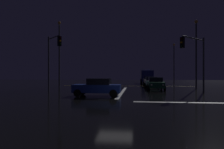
{
  "coord_description": "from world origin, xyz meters",
  "views": [
    {
      "loc": [
        1.47,
        -14.43,
        1.9
      ],
      "look_at": [
        -1.6,
        12.0,
        1.92
      ],
      "focal_mm": 32.85,
      "sensor_mm": 36.0,
      "label": 1
    }
  ],
  "objects_px": {
    "sedan_green": "(156,83)",
    "sedan_blue_crossing": "(98,87)",
    "streetlamp_right_near": "(196,49)",
    "box_truck": "(147,76)",
    "streetlamp_left_near": "(59,50)",
    "streetlamp_right_far": "(174,60)",
    "sedan_silver": "(149,81)",
    "sedan_white": "(151,82)",
    "traffic_signal_ne": "(195,53)",
    "traffic_signal_nw": "(53,53)"
  },
  "relations": [
    {
      "from": "sedan_green",
      "to": "sedan_blue_crossing",
      "type": "relative_size",
      "value": 1.0
    },
    {
      "from": "streetlamp_right_near",
      "to": "box_truck",
      "type": "bearing_deg",
      "value": 107.5
    },
    {
      "from": "streetlamp_left_near",
      "to": "streetlamp_right_far",
      "type": "bearing_deg",
      "value": 40.11
    },
    {
      "from": "sedan_blue_crossing",
      "to": "sedan_silver",
      "type": "bearing_deg",
      "value": 74.15
    },
    {
      "from": "streetlamp_right_far",
      "to": "streetlamp_left_near",
      "type": "bearing_deg",
      "value": -139.89
    },
    {
      "from": "sedan_green",
      "to": "streetlamp_right_far",
      "type": "height_order",
      "value": "streetlamp_right_far"
    },
    {
      "from": "sedan_blue_crossing",
      "to": "box_truck",
      "type": "bearing_deg",
      "value": 78.35
    },
    {
      "from": "sedan_white",
      "to": "traffic_signal_ne",
      "type": "xyz_separation_m",
      "value": [
        3.69,
        -9.65,
        3.29
      ]
    },
    {
      "from": "streetlamp_left_near",
      "to": "sedan_silver",
      "type": "bearing_deg",
      "value": 36.74
    },
    {
      "from": "sedan_silver",
      "to": "streetlamp_left_near",
      "type": "distance_m",
      "value": 17.31
    },
    {
      "from": "sedan_green",
      "to": "sedan_silver",
      "type": "bearing_deg",
      "value": 90.32
    },
    {
      "from": "sedan_green",
      "to": "box_truck",
      "type": "bearing_deg",
      "value": 90.1
    },
    {
      "from": "traffic_signal_ne",
      "to": "sedan_blue_crossing",
      "type": "bearing_deg",
      "value": -157.4
    },
    {
      "from": "streetlamp_left_near",
      "to": "streetlamp_right_near",
      "type": "height_order",
      "value": "streetlamp_left_near"
    },
    {
      "from": "sedan_silver",
      "to": "box_truck",
      "type": "xyz_separation_m",
      "value": [
        0.03,
        7.83,
        0.91
      ]
    },
    {
      "from": "sedan_silver",
      "to": "traffic_signal_ne",
      "type": "xyz_separation_m",
      "value": [
        3.69,
        -16.42,
        3.29
      ]
    },
    {
      "from": "traffic_signal_nw",
      "to": "traffic_signal_ne",
      "type": "distance_m",
      "value": 15.43
    },
    {
      "from": "sedan_blue_crossing",
      "to": "traffic_signal_ne",
      "type": "height_order",
      "value": "traffic_signal_ne"
    },
    {
      "from": "traffic_signal_nw",
      "to": "sedan_green",
      "type": "bearing_deg",
      "value": 17.13
    },
    {
      "from": "box_truck",
      "to": "streetlamp_right_near",
      "type": "distance_m",
      "value": 19.0
    },
    {
      "from": "box_truck",
      "to": "streetlamp_right_near",
      "type": "bearing_deg",
      "value": -72.5
    },
    {
      "from": "sedan_blue_crossing",
      "to": "streetlamp_right_near",
      "type": "height_order",
      "value": "streetlamp_right_near"
    },
    {
      "from": "sedan_white",
      "to": "traffic_signal_ne",
      "type": "relative_size",
      "value": 0.73
    },
    {
      "from": "streetlamp_right_far",
      "to": "sedan_silver",
      "type": "bearing_deg",
      "value": -133.07
    },
    {
      "from": "sedan_silver",
      "to": "streetlamp_left_near",
      "type": "bearing_deg",
      "value": -143.26
    },
    {
      "from": "streetlamp_right_far",
      "to": "sedan_white",
      "type": "bearing_deg",
      "value": -113.79
    },
    {
      "from": "streetlamp_right_near",
      "to": "traffic_signal_nw",
      "type": "bearing_deg",
      "value": -160.65
    },
    {
      "from": "sedan_white",
      "to": "sedan_silver",
      "type": "relative_size",
      "value": 1.0
    },
    {
      "from": "sedan_white",
      "to": "traffic_signal_nw",
      "type": "relative_size",
      "value": 0.68
    },
    {
      "from": "streetlamp_left_near",
      "to": "streetlamp_right_far",
      "type": "xyz_separation_m",
      "value": [
        18.99,
        16.0,
        -0.59
      ]
    },
    {
      "from": "streetlamp_right_far",
      "to": "streetlamp_right_near",
      "type": "xyz_separation_m",
      "value": [
        0.0,
        -16.0,
        0.39
      ]
    },
    {
      "from": "traffic_signal_nw",
      "to": "streetlamp_right_far",
      "type": "height_order",
      "value": "streetlamp_right_far"
    },
    {
      "from": "streetlamp_right_near",
      "to": "sedan_green",
      "type": "bearing_deg",
      "value": -156.13
    },
    {
      "from": "sedan_white",
      "to": "streetlamp_left_near",
      "type": "distance_m",
      "value": 14.5
    },
    {
      "from": "box_truck",
      "to": "traffic_signal_nw",
      "type": "distance_m",
      "value": 26.78
    },
    {
      "from": "box_truck",
      "to": "streetlamp_right_near",
      "type": "height_order",
      "value": "streetlamp_right_near"
    },
    {
      "from": "sedan_white",
      "to": "box_truck",
      "type": "relative_size",
      "value": 0.52
    },
    {
      "from": "sedan_white",
      "to": "streetlamp_right_near",
      "type": "xyz_separation_m",
      "value": [
        5.65,
        -3.19,
        4.5
      ]
    },
    {
      "from": "sedan_blue_crossing",
      "to": "streetlamp_right_far",
      "type": "bearing_deg",
      "value": 66.6
    },
    {
      "from": "box_truck",
      "to": "sedan_blue_crossing",
      "type": "height_order",
      "value": "box_truck"
    },
    {
      "from": "streetlamp_left_near",
      "to": "streetlamp_right_near",
      "type": "relative_size",
      "value": 1.04
    },
    {
      "from": "traffic_signal_ne",
      "to": "sedan_green",
      "type": "bearing_deg",
      "value": 132.2
    },
    {
      "from": "streetlamp_right_far",
      "to": "streetlamp_right_near",
      "type": "height_order",
      "value": "streetlamp_right_near"
    },
    {
      "from": "sedan_blue_crossing",
      "to": "streetlamp_left_near",
      "type": "distance_m",
      "value": 13.69
    },
    {
      "from": "sedan_green",
      "to": "traffic_signal_nw",
      "type": "xyz_separation_m",
      "value": [
        -11.81,
        -3.64,
        3.55
      ]
    },
    {
      "from": "sedan_white",
      "to": "sedan_blue_crossing",
      "type": "height_order",
      "value": "same"
    },
    {
      "from": "box_truck",
      "to": "traffic_signal_ne",
      "type": "relative_size",
      "value": 1.4
    },
    {
      "from": "streetlamp_right_near",
      "to": "streetlamp_right_far",
      "type": "bearing_deg",
      "value": 90.0
    },
    {
      "from": "sedan_green",
      "to": "sedan_silver",
      "type": "distance_m",
      "value": 12.43
    },
    {
      "from": "box_truck",
      "to": "sedan_white",
      "type": "bearing_deg",
      "value": -90.15
    }
  ]
}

